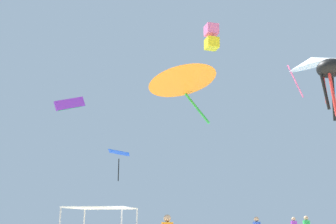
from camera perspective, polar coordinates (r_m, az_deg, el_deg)
The scene contains 7 objects.
canopy_tent at distance 20.26m, azimuth -9.68°, elevation -13.85°, with size 2.97×3.32×2.18m.
kite_delta_white at distance 37.02m, azimuth 20.34°, elevation 6.94°, with size 6.07×6.07×3.69m.
kite_diamond_blue at distance 47.31m, azimuth -7.16°, elevation -6.14°, with size 2.93×2.95×3.61m.
kite_box_pink at distance 42.34m, azimuth 6.38°, elevation 10.86°, with size 1.70×1.72×2.74m.
kite_octopus_black at distance 28.90m, azimuth 22.63°, elevation 5.50°, with size 2.50×2.50×4.17m.
kite_parafoil_purple at distance 44.60m, azimuth -14.16°, elevation 1.16°, with size 2.68×2.86×2.23m.
kite_delta_orange at distance 27.68m, azimuth 1.95°, elevation 5.25°, with size 6.36×6.32×4.15m.
Camera 1 is at (3.92, -17.68, 1.57)m, focal length 41.71 mm.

